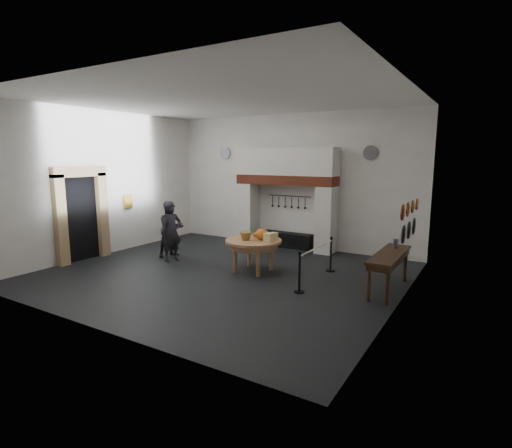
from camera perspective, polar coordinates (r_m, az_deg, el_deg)
The scene contains 39 objects.
floor at distance 10.77m, azimuth -4.77°, elevation -7.07°, with size 9.00×8.00×0.02m, color black.
ceiling at distance 10.41m, azimuth -5.13°, elevation 17.39°, with size 9.00×8.00×0.02m, color silver.
wall_back at distance 13.78m, azimuth 4.94°, elevation 6.11°, with size 9.00×0.02×4.50m, color white.
wall_front at distance 7.51m, azimuth -23.20°, elevation 2.44°, with size 9.00×0.02×4.50m, color white.
wall_left at distance 13.49m, azimuth -20.66°, elevation 5.46°, with size 0.02×8.00×4.50m, color white.
wall_right at distance 8.53m, azimuth 20.37°, elevation 3.38°, with size 0.02×8.00×4.50m, color white.
chimney_pier_left at distance 14.31m, azimuth -1.05°, elevation 1.55°, with size 0.55×0.70×2.15m, color silver.
chimney_pier_right at distance 13.00m, azimuth 10.02°, elevation 0.58°, with size 0.55×0.70×2.15m, color silver.
hearth_brick_band at distance 13.46m, azimuth 4.28°, elevation 6.29°, with size 3.50×0.72×0.32m, color #9E442B.
chimney_hood at distance 13.44m, azimuth 4.31°, elevation 8.89°, with size 3.50×0.70×0.90m, color silver.
iron_range at distance 13.80m, azimuth 4.31°, elevation -2.26°, with size 1.90×0.45×0.50m, color black.
utensil_rail at distance 13.75m, azimuth 4.76°, elevation 4.02°, with size 0.02×0.02×1.60m, color black.
door_recess at distance 12.98m, azimuth -23.77°, elevation 0.67°, with size 0.04×1.10×2.50m, color black.
door_jamb_near at distance 12.51m, azimuth -26.16°, elevation 0.42°, with size 0.22×0.30×2.60m, color tan.
door_jamb_far at distance 13.31m, azimuth -21.11°, elevation 1.26°, with size 0.22×0.30×2.60m, color tan.
door_lintel at distance 12.78m, azimuth -23.96°, elevation 6.85°, with size 0.22×1.70×0.30m, color tan.
wall_plaque at distance 14.02m, azimuth -17.82°, elevation 3.08°, with size 0.05×0.34×0.44m, color gold.
work_table at distance 10.76m, azimuth -0.36°, elevation -2.43°, with size 1.52×1.52×0.07m, color tan.
pumpkin at distance 10.70m, azimuth 0.83°, elevation -1.46°, with size 0.36×0.36×0.31m, color orange.
cheese_block_big at distance 10.43m, azimuth 1.84°, elevation -1.95°, with size 0.22×0.22×0.24m, color #FBE196.
cheese_block_small at distance 10.70m, azimuth 2.53°, elevation -1.76°, with size 0.18×0.18×0.20m, color #EBE68D.
wicker_basket at distance 10.68m, azimuth -1.47°, elevation -1.73°, with size 0.32×0.32×0.22m, color #A17A3B.
bread_loaf at distance 11.08m, azimuth 0.14°, elevation -1.55°, with size 0.31×0.18×0.13m, color #A17F39.
visitor_near at distance 12.08m, azimuth -11.97°, elevation -1.11°, with size 0.64×0.42×1.76m, color #222227.
visitor_far at distance 12.64m, azimuth -12.06°, elevation -0.71°, with size 0.84×0.65×1.73m, color black.
side_table at distance 9.68m, azimuth 18.55°, elevation -4.13°, with size 0.55×2.20×0.06m, color #362513.
pewter_jug at distance 10.22m, azimuth 19.34°, elevation -2.66°, with size 0.12×0.12×0.22m, color #4D4D52.
copper_pan_a at distance 8.76m, azimuth 20.25°, elevation 1.57°, with size 0.34×0.34×0.03m, color #C6662D.
copper_pan_b at distance 9.30m, azimuth 20.90°, elevation 1.96°, with size 0.32×0.32×0.03m, color #C6662D.
copper_pan_c at distance 9.84m, azimuth 21.49°, elevation 2.32°, with size 0.30×0.30×0.03m, color #C6662D.
copper_pan_d at distance 10.38m, azimuth 22.01°, elevation 2.63°, with size 0.28×0.28×0.03m, color #C6662D.
pewter_plate_left at distance 9.04m, azimuth 20.31°, elevation -1.42°, with size 0.40×0.40×0.03m, color #4C4C51.
pewter_plate_mid at distance 9.62m, azimuth 21.00°, elevation -0.82°, with size 0.40×0.40×0.03m, color #4C4C51.
pewter_plate_right at distance 10.20m, azimuth 21.60°, elevation -0.29°, with size 0.40×0.40×0.03m, color #4C4C51.
pewter_plate_back_left at distance 15.11m, azimuth -4.44°, elevation 10.03°, with size 0.44×0.44×0.03m, color #4C4C51.
pewter_plate_back_right at distance 12.75m, azimuth 16.03°, elevation 9.77°, with size 0.44×0.44×0.03m, color #4C4C51.
barrier_post_near at distance 9.24m, azimuth 6.23°, elevation -7.02°, with size 0.05×0.05×0.90m, color black.
barrier_post_far at distance 11.02m, azimuth 10.64°, elevation -4.39°, with size 0.05×0.05×0.90m, color black.
barrier_rope at distance 10.02m, azimuth 8.69°, elevation -3.39°, with size 0.04×0.04×2.00m, color silver.
Camera 1 is at (6.08, -8.34, 3.09)m, focal length 28.00 mm.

